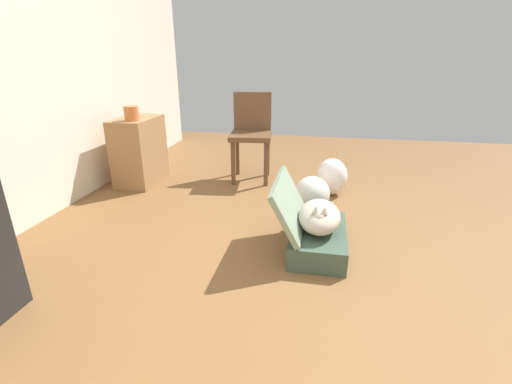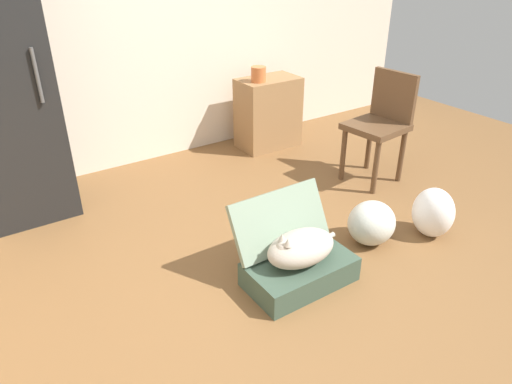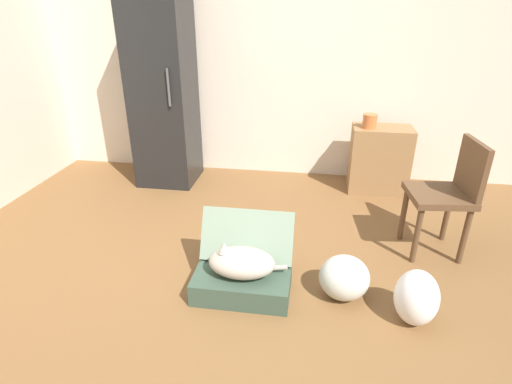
{
  "view_description": "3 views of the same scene",
  "coord_description": "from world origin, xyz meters",
  "views": [
    {
      "loc": [
        -2.1,
        -0.01,
        1.27
      ],
      "look_at": [
        0.17,
        0.42,
        0.38
      ],
      "focal_mm": 25.05,
      "sensor_mm": 36.0,
      "label": 1
    },
    {
      "loc": [
        -1.36,
        -1.77,
        1.84
      ],
      "look_at": [
        0.04,
        0.31,
        0.5
      ],
      "focal_mm": 33.26,
      "sensor_mm": 36.0,
      "label": 2
    },
    {
      "loc": [
        0.55,
        -2.18,
        1.78
      ],
      "look_at": [
        0.13,
        0.6,
        0.47
      ],
      "focal_mm": 28.26,
      "sensor_mm": 36.0,
      "label": 3
    }
  ],
  "objects": [
    {
      "name": "plastic_bag_white",
      "position": [
        0.8,
        0.05,
        0.15
      ],
      "size": [
        0.33,
        0.31,
        0.3
      ],
      "primitive_type": "ellipsoid",
      "color": "silver",
      "rests_on": "ground"
    },
    {
      "name": "ground_plane",
      "position": [
        0.0,
        0.0,
        0.0
      ],
      "size": [
        7.68,
        7.68,
        0.0
      ],
      "primitive_type": "plane",
      "color": "brown",
      "rests_on": "ground"
    },
    {
      "name": "cat",
      "position": [
        0.12,
        -0.03,
        0.25
      ],
      "size": [
        0.52,
        0.28,
        0.22
      ],
      "color": "#B2A899",
      "rests_on": "suitcase_base"
    },
    {
      "name": "suitcase_base",
      "position": [
        0.13,
        -0.03,
        0.08
      ],
      "size": [
        0.64,
        0.37,
        0.16
      ],
      "primitive_type": "cube",
      "color": "#384C3D",
      "rests_on": "ground"
    },
    {
      "name": "suitcase_lid",
      "position": [
        0.13,
        0.18,
        0.33
      ],
      "size": [
        0.64,
        0.21,
        0.35
      ],
      "primitive_type": "cube",
      "rotation": [
        1.08,
        0.0,
        0.0
      ],
      "color": "gray",
      "rests_on": "suitcase_base"
    },
    {
      "name": "side_table",
      "position": [
        1.22,
        1.85,
        0.34
      ],
      "size": [
        0.58,
        0.36,
        0.68
      ],
      "primitive_type": "cube",
      "color": "olive",
      "rests_on": "ground"
    },
    {
      "name": "plastic_bag_clear",
      "position": [
        1.22,
        -0.12,
        0.18
      ],
      "size": [
        0.26,
        0.29,
        0.36
      ],
      "primitive_type": "ellipsoid",
      "color": "white",
      "rests_on": "ground"
    },
    {
      "name": "chair",
      "position": [
        1.56,
        0.73,
        0.51
      ],
      "size": [
        0.48,
        0.47,
        0.91
      ],
      "rotation": [
        0.0,
        0.0,
        -1.46
      ],
      "color": "brown",
      "rests_on": "ground"
    },
    {
      "name": "vase_tall",
      "position": [
        1.07,
        1.8,
        0.75
      ],
      "size": [
        0.14,
        0.14,
        0.14
      ],
      "primitive_type": "cylinder",
      "color": "#CC6B38",
      "rests_on": "side_table"
    }
  ]
}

